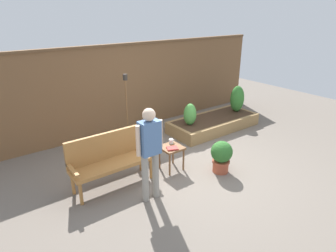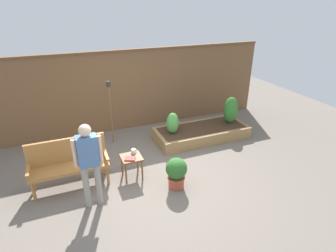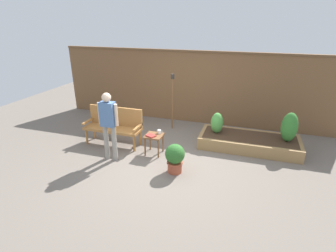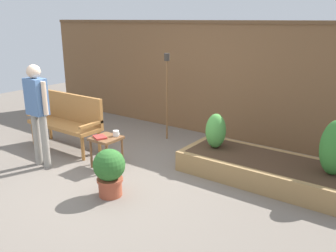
{
  "view_description": "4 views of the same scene",
  "coord_description": "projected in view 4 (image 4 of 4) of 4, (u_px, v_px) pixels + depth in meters",
  "views": [
    {
      "loc": [
        -3.37,
        -3.73,
        2.9
      ],
      "look_at": [
        -0.13,
        0.66,
        0.71
      ],
      "focal_mm": 31.17,
      "sensor_mm": 36.0,
      "label": 1
    },
    {
      "loc": [
        -1.44,
        -4.34,
        3.32
      ],
      "look_at": [
        0.6,
        0.67,
        0.79
      ],
      "focal_mm": 29.26,
      "sensor_mm": 36.0,
      "label": 2
    },
    {
      "loc": [
        1.66,
        -4.99,
        2.99
      ],
      "look_at": [
        -0.09,
        0.46,
        0.65
      ],
      "focal_mm": 28.16,
      "sensor_mm": 36.0,
      "label": 3
    },
    {
      "loc": [
        3.36,
        -3.31,
        2.19
      ],
      "look_at": [
        0.64,
        0.43,
        0.78
      ],
      "focal_mm": 37.95,
      "sensor_mm": 36.0,
      "label": 4
    }
  ],
  "objects": [
    {
      "name": "fence_back",
      "position": [
        207.0,
        78.0,
        6.78
      ],
      "size": [
        8.4,
        0.14,
        2.16
      ],
      "color": "brown",
      "rests_on": "ground_plane"
    },
    {
      "name": "potted_boxwood",
      "position": [
        109.0,
        170.0,
        4.48
      ],
      "size": [
        0.41,
        0.41,
        0.63
      ],
      "color": "#A84C33",
      "rests_on": "ground_plane"
    },
    {
      "name": "shrub_far_corner",
      "position": [
        335.0,
        148.0,
        4.38
      ],
      "size": [
        0.37,
        0.37,
        0.71
      ],
      "color": "brown",
      "rests_on": "raised_planter_bed"
    },
    {
      "name": "tiki_torch",
      "position": [
        167.0,
        81.0,
        6.42
      ],
      "size": [
        0.1,
        0.1,
        1.6
      ],
      "color": "brown",
      "rests_on": "ground_plane"
    },
    {
      "name": "garden_bench",
      "position": [
        68.0,
        117.0,
        6.14
      ],
      "size": [
        1.44,
        0.48,
        0.94
      ],
      "color": "#A87038",
      "rests_on": "ground_plane"
    },
    {
      "name": "raised_planter_bed",
      "position": [
        265.0,
        169.0,
        5.0
      ],
      "size": [
        2.4,
        1.0,
        0.3
      ],
      "color": "#997547",
      "rests_on": "ground_plane"
    },
    {
      "name": "side_table",
      "position": [
        106.0,
        142.0,
        5.35
      ],
      "size": [
        0.4,
        0.4,
        0.48
      ],
      "color": "brown",
      "rests_on": "ground_plane"
    },
    {
      "name": "cup_on_table",
      "position": [
        116.0,
        133.0,
        5.37
      ],
      "size": [
        0.13,
        0.09,
        0.09
      ],
      "color": "white",
      "rests_on": "side_table"
    },
    {
      "name": "book_on_table",
      "position": [
        100.0,
        137.0,
        5.29
      ],
      "size": [
        0.25,
        0.23,
        0.03
      ],
      "primitive_type": "cube",
      "rotation": [
        0.0,
        0.0,
        -0.42
      ],
      "color": "#B2332D",
      "rests_on": "side_table"
    },
    {
      "name": "ground_plane",
      "position": [
        114.0,
        178.0,
        5.09
      ],
      "size": [
        14.0,
        14.0,
        0.0
      ],
      "primitive_type": "plane",
      "color": "#70665B"
    },
    {
      "name": "shrub_near_bench",
      "position": [
        216.0,
        131.0,
        5.35
      ],
      "size": [
        0.31,
        0.31,
        0.53
      ],
      "color": "brown",
      "rests_on": "raised_planter_bed"
    },
    {
      "name": "person_by_bench",
      "position": [
        37.0,
        107.0,
        5.24
      ],
      "size": [
        0.47,
        0.2,
        1.56
      ],
      "color": "gray",
      "rests_on": "ground_plane"
    }
  ]
}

